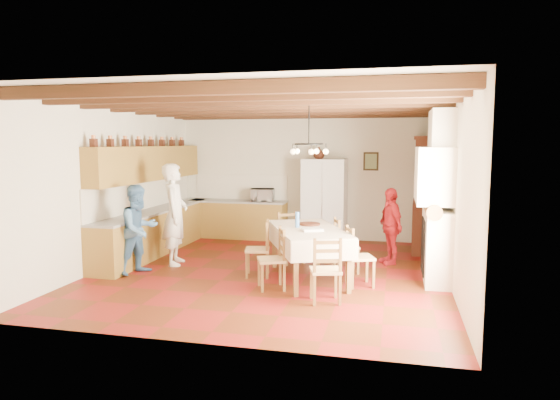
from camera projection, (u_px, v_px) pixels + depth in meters
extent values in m
cube|color=#531F0C|center=(271.00, 272.00, 8.82)|extent=(6.00, 6.50, 0.02)
cube|color=silver|center=(270.00, 99.00, 8.47)|extent=(6.00, 6.50, 0.02)
cube|color=beige|center=(304.00, 176.00, 11.80)|extent=(6.00, 0.02, 3.00)
cube|color=beige|center=(198.00, 213.00, 5.49)|extent=(6.00, 0.02, 3.00)
cube|color=beige|center=(115.00, 184.00, 9.32)|extent=(0.02, 6.50, 3.00)
cube|color=beige|center=(453.00, 191.00, 7.96)|extent=(0.02, 6.50, 3.00)
cube|color=olive|center=(158.00, 232.00, 10.39)|extent=(0.60, 4.30, 0.86)
cube|color=olive|center=(238.00, 220.00, 11.97)|extent=(2.30, 0.60, 0.86)
cube|color=gray|center=(157.00, 210.00, 10.34)|extent=(0.62, 4.30, 0.04)
cube|color=gray|center=(238.00, 201.00, 11.92)|extent=(2.34, 0.62, 0.04)
cube|color=silver|center=(144.00, 195.00, 10.37)|extent=(0.03, 4.30, 0.60)
cube|color=silver|center=(242.00, 187.00, 12.16)|extent=(2.30, 0.03, 0.60)
cube|color=olive|center=(150.00, 163.00, 10.26)|extent=(0.35, 4.20, 0.70)
cube|color=#2D2313|center=(371.00, 161.00, 11.38)|extent=(0.34, 0.03, 0.42)
cube|color=white|center=(325.00, 201.00, 11.33)|extent=(0.97, 0.81, 1.91)
cube|color=beige|center=(308.00, 230.00, 8.24)|extent=(1.74, 2.22, 0.05)
cube|color=brown|center=(296.00, 270.00, 7.35)|extent=(0.09, 0.09, 0.82)
cube|color=brown|center=(349.00, 267.00, 7.51)|extent=(0.09, 0.09, 0.82)
cube|color=brown|center=(274.00, 246.00, 9.07)|extent=(0.09, 0.09, 0.82)
cube|color=brown|center=(318.00, 244.00, 9.23)|extent=(0.09, 0.09, 0.82)
torus|color=black|center=(309.00, 144.00, 8.08)|extent=(0.47, 0.47, 0.03)
imported|color=white|center=(175.00, 214.00, 9.28)|extent=(0.61, 0.78, 1.89)
imported|color=teal|center=(139.00, 229.00, 8.64)|extent=(0.83, 0.92, 1.56)
imported|color=red|center=(390.00, 226.00, 9.37)|extent=(0.67, 0.91, 1.43)
imported|color=silver|center=(263.00, 195.00, 11.76)|extent=(0.59, 0.45, 0.30)
imported|color=#33150C|center=(319.00, 153.00, 11.24)|extent=(0.33, 0.33, 0.27)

